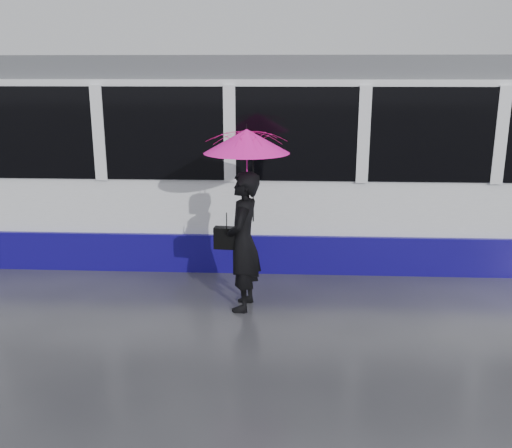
{
  "coord_description": "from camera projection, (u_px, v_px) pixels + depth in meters",
  "views": [
    {
      "loc": [
        1.28,
        -7.31,
        3.14
      ],
      "look_at": [
        0.89,
        0.19,
        1.1
      ],
      "focal_mm": 40.0,
      "sensor_mm": 36.0,
      "label": 1
    }
  ],
  "objects": [
    {
      "name": "woman",
      "position": [
        243.0,
        242.0,
        7.54
      ],
      "size": [
        0.52,
        0.73,
        1.87
      ],
      "primitive_type": "imported",
      "rotation": [
        0.0,
        0.0,
        -1.67
      ],
      "color": "black",
      "rests_on": "ground"
    },
    {
      "name": "ground",
      "position": [
        191.0,
        303.0,
        7.94
      ],
      "size": [
        90.0,
        90.0,
        0.0
      ],
      "primitive_type": "plane",
      "color": "#27272C",
      "rests_on": "ground"
    },
    {
      "name": "rails",
      "position": [
        214.0,
        248.0,
        10.34
      ],
      "size": [
        34.0,
        1.51,
        0.02
      ],
      "color": "#3F3D38",
      "rests_on": "ground"
    },
    {
      "name": "handbag",
      "position": [
        227.0,
        238.0,
        7.56
      ],
      "size": [
        0.35,
        0.18,
        0.47
      ],
      "rotation": [
        0.0,
        0.0,
        -0.1
      ],
      "color": "black",
      "rests_on": "ground"
    },
    {
      "name": "umbrella",
      "position": [
        247.0,
        158.0,
        7.25
      ],
      "size": [
        1.21,
        1.21,
        1.27
      ],
      "rotation": [
        0.0,
        0.0,
        -0.1
      ],
      "color": "#E9138D",
      "rests_on": "ground"
    },
    {
      "name": "tram",
      "position": [
        266.0,
        159.0,
        9.87
      ],
      "size": [
        26.0,
        2.56,
        3.35
      ],
      "color": "white",
      "rests_on": "ground"
    }
  ]
}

